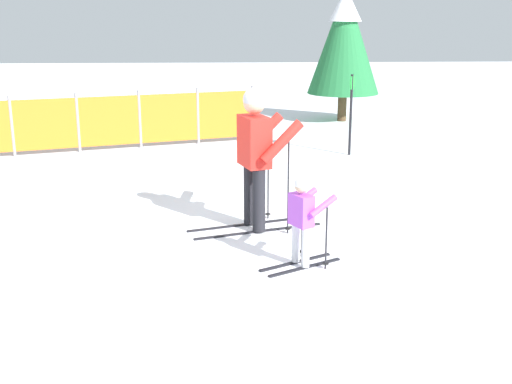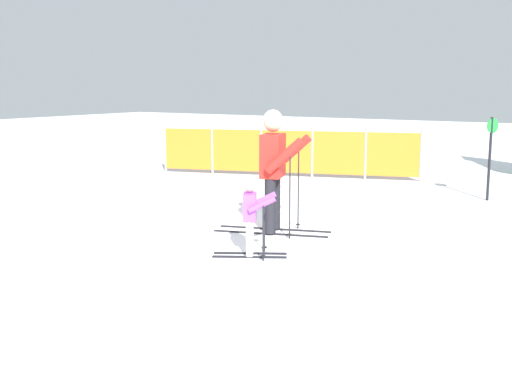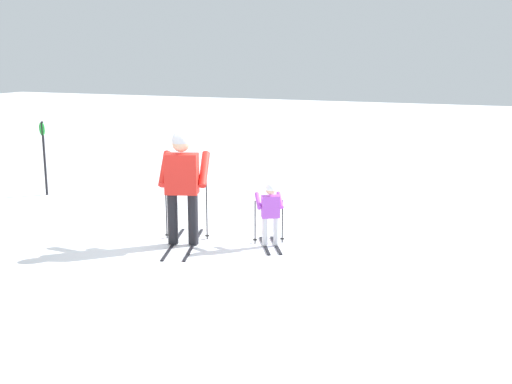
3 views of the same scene
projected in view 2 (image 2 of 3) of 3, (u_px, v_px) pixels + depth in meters
ground_plane at (271, 230)px, 9.65m from camera, size 60.00×60.00×0.00m
skier_adult at (274, 160)px, 9.35m from camera, size 1.74×0.96×1.81m
skier_child at (251, 211)px, 8.11m from camera, size 0.93×0.68×1.01m
safety_fence at (287, 152)px, 15.17m from camera, size 5.96×1.90×1.18m
trail_marker at (490, 150)px, 11.98m from camera, size 0.15×0.26×1.57m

